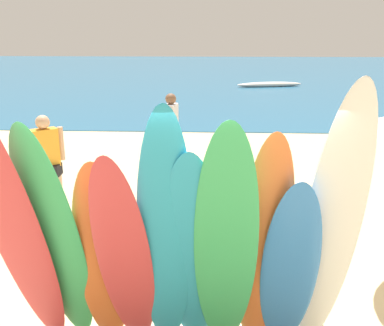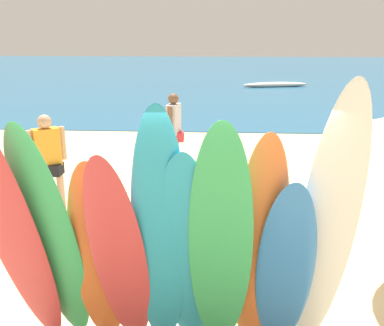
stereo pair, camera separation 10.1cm
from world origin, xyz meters
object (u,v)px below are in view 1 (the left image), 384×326
object	(u,v)px
surfboard_orange_2	(103,260)
surfboard_orange_7	(263,252)
surfboard_white_9	(331,233)
beachgoer_photographing	(171,127)
surfboard_red_0	(18,237)
surfboard_green_1	(57,246)
surfboard_teal_5	(193,259)
beachgoer_strolling	(46,157)
distant_boat	(269,85)
surfboard_rack	(183,281)
surfboard_green_6	(226,252)
surfboard_red_3	(125,262)
surfboard_blue_8	(289,273)
surfboard_teal_4	(166,244)

from	to	relation	value
surfboard_orange_2	surfboard_orange_7	size ratio (longest dim) A/B	0.88
surfboard_white_9	beachgoer_photographing	bearing A→B (deg)	104.99
surfboard_red_0	surfboard_green_1	bearing A→B (deg)	35.07
surfboard_teal_5	surfboard_white_9	xyz separation A→B (m)	(1.18, 0.01, 0.27)
surfboard_green_1	surfboard_teal_5	xyz separation A→B (m)	(1.21, 0.01, -0.11)
surfboard_green_1	beachgoer_photographing	distance (m)	6.10
surfboard_green_1	surfboard_white_9	world-z (taller)	surfboard_white_9
beachgoer_strolling	distant_boat	bearing A→B (deg)	35.24
surfboard_red_0	surfboard_green_1	distance (m)	0.34
surfboard_teal_5	surfboard_rack	bearing A→B (deg)	102.78
surfboard_green_6	surfboard_red_3	bearing A→B (deg)	178.67
surfboard_red_0	beachgoer_photographing	size ratio (longest dim) A/B	1.67
surfboard_orange_2	surfboard_blue_8	world-z (taller)	surfboard_orange_2
surfboard_blue_8	distant_boat	bearing A→B (deg)	85.90
surfboard_red_3	surfboard_teal_4	size ratio (longest dim) A/B	0.86
surfboard_orange_2	surfboard_blue_8	size ratio (longest dim) A/B	1.04
surfboard_white_9	distant_boat	xyz separation A→B (m)	(2.15, 21.38, -1.25)
surfboard_orange_7	surfboard_white_9	bearing A→B (deg)	-5.77
beachgoer_photographing	surfboard_rack	bearing A→B (deg)	17.30
surfboard_red_3	surfboard_blue_8	bearing A→B (deg)	7.83
surfboard_rack	surfboard_red_3	world-z (taller)	surfboard_red_3
surfboard_blue_8	surfboard_orange_2	bearing A→B (deg)	-179.19
surfboard_red_0	surfboard_white_9	size ratio (longest dim) A/B	1.02
surfboard_white_9	beachgoer_photographing	size ratio (longest dim) A/B	1.65
surfboard_orange_7	beachgoer_photographing	bearing A→B (deg)	100.22
surfboard_green_6	surfboard_teal_5	bearing A→B (deg)	163.01
surfboard_blue_8	beachgoer_strolling	bearing A→B (deg)	137.20
surfboard_white_9	surfboard_red_3	bearing A→B (deg)	179.53
surfboard_green_6	beachgoer_strolling	distance (m)	4.70
surfboard_teal_5	surfboard_white_9	bearing A→B (deg)	2.23
surfboard_orange_2	beachgoer_photographing	distance (m)	5.99
surfboard_green_1	surfboard_white_9	xyz separation A→B (m)	(2.39, 0.02, 0.16)
surfboard_rack	surfboard_blue_8	bearing A→B (deg)	-32.36
surfboard_orange_2	surfboard_red_3	bearing A→B (deg)	-35.80
surfboard_orange_7	beachgoer_strolling	size ratio (longest dim) A/B	1.42
surfboard_red_3	surfboard_white_9	distance (m)	1.80
surfboard_rack	surfboard_green_6	world-z (taller)	surfboard_green_6
surfboard_green_1	surfboard_teal_4	bearing A→B (deg)	1.19
surfboard_rack	distant_boat	bearing A→B (deg)	80.53
surfboard_rack	surfboard_red_0	xyz separation A→B (m)	(-1.35, -0.81, 0.89)
surfboard_green_6	surfboard_orange_7	bearing A→B (deg)	23.10
surfboard_rack	beachgoer_photographing	xyz separation A→B (m)	(-0.62, 5.41, 0.52)
surfboard_teal_4	surfboard_teal_5	xyz separation A→B (m)	(0.23, 0.07, -0.18)
beachgoer_photographing	distant_boat	bearing A→B (deg)	175.90
surfboard_red_0	beachgoer_photographing	bearing A→B (deg)	89.32
surfboard_red_0	distant_boat	world-z (taller)	surfboard_red_0
surfboard_teal_4	surfboard_orange_2	bearing A→B (deg)	159.36
surfboard_rack	surfboard_teal_5	size ratio (longest dim) A/B	1.31
surfboard_orange_7	distant_boat	xyz separation A→B (m)	(2.71, 21.35, -1.04)
surfboard_rack	beachgoer_strolling	size ratio (longest dim) A/B	1.79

